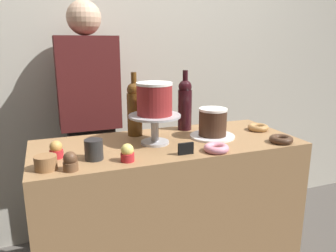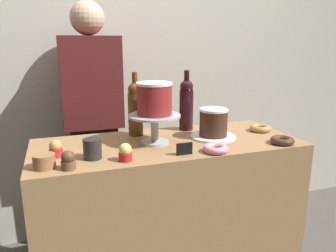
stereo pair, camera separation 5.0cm
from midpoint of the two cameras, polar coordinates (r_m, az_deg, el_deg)
The scene contains 18 objects.
back_wall at distance 2.33m, azimuth -6.22°, elevation 12.74°, with size 6.00×0.05×2.60m.
display_counter at distance 1.78m, azimuth 0.85°, elevation -16.70°, with size 1.28×0.53×0.89m.
cake_stand_pedestal at distance 1.54m, azimuth -1.37°, elevation 0.34°, with size 0.25×0.25×0.14m.
white_layer_cake at distance 1.52m, azimuth -1.39°, elevation 4.74°, with size 0.17×0.17×0.15m.
silver_serving_platter at distance 1.68m, azimuth 8.74°, elevation -1.86°, with size 0.23×0.23×0.01m.
chocolate_round_cake at distance 1.66m, azimuth 8.84°, elevation 0.62°, with size 0.14×0.14×0.14m.
wine_bottle_dark_red at distance 1.79m, azimuth 4.02°, elevation 3.86°, with size 0.08×0.08×0.33m.
wine_bottle_amber at distance 1.69m, azimuth -4.83°, elevation 3.18°, with size 0.08×0.08×0.33m.
cupcake_caramel at distance 1.45m, azimuth -17.98°, elevation -3.77°, with size 0.06×0.06×0.07m.
cupcake_chocolate at distance 1.30m, azimuth -15.88°, elevation -5.80°, with size 0.06×0.06×0.07m.
cupcake_lemon at distance 1.34m, azimuth -6.35°, elevation -4.62°, with size 0.06×0.06×0.07m.
donut_chocolate at distance 1.66m, azimuth 20.05°, elevation -2.38°, with size 0.11×0.11×0.03m.
donut_pink at distance 1.46m, azimuth 9.23°, elevation -3.90°, with size 0.11×0.11×0.03m.
donut_maple at distance 1.86m, azimuth 16.48°, elevation -0.38°, with size 0.11×0.11×0.03m.
cookie_stack at distance 1.34m, azimuth -19.70°, elevation -5.80°, with size 0.08×0.08×0.05m.
price_sign_chalkboard at distance 1.41m, azimuth 3.90°, elevation -3.98°, with size 0.07×0.01×0.05m.
coffee_cup_ceramic at distance 1.39m, azimuth -11.98°, elevation -3.90°, with size 0.08×0.08×0.08m.
barista_figure at distance 2.12m, azimuth -12.13°, elevation -0.27°, with size 0.36×0.22×1.60m.
Camera 2 is at (-0.49, -1.44, 1.37)m, focal length 35.09 mm.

